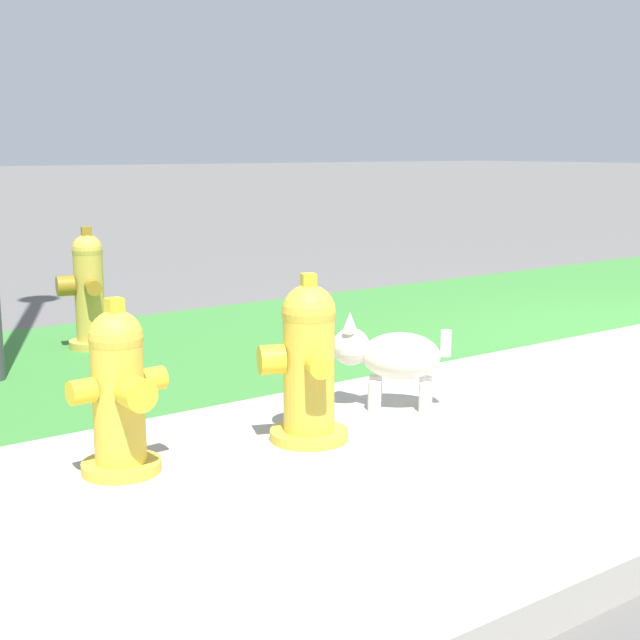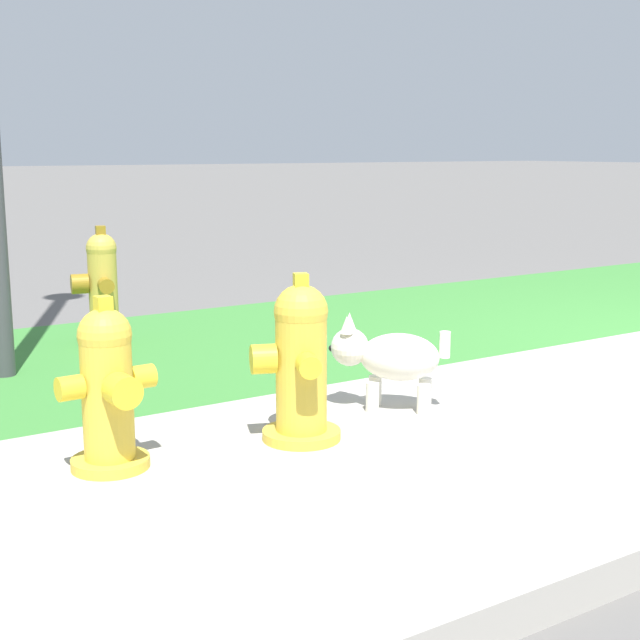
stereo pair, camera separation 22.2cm
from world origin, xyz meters
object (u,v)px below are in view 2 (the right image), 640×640
fire_hydrant_mid_block (102,289)px  fire_hydrant_at_driveway (300,363)px  fire_hydrant_near_corner (108,390)px  small_white_dog (388,357)px

fire_hydrant_mid_block → fire_hydrant_at_driveway: (0.05, -2.20, -0.02)m
fire_hydrant_mid_block → fire_hydrant_near_corner: bearing=172.7°
fire_hydrant_near_corner → small_white_dog: (1.34, 0.05, -0.06)m
fire_hydrant_mid_block → fire_hydrant_at_driveway: size_ratio=1.05×
small_white_dog → fire_hydrant_at_driveway: bearing=57.5°
fire_hydrant_near_corner → fire_hydrant_at_driveway: 0.78m
fire_hydrant_at_driveway → small_white_dog: (0.57, 0.15, -0.08)m
fire_hydrant_near_corner → fire_hydrant_at_driveway: size_ratio=0.95×
fire_hydrant_at_driveway → small_white_dog: bearing=-54.2°
fire_hydrant_near_corner → fire_hydrant_mid_block: bearing=-111.3°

